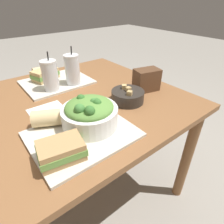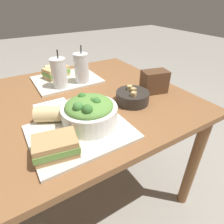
% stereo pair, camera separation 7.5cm
% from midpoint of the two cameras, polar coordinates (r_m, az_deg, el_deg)
% --- Properties ---
extents(ground_plane, '(12.00, 12.00, 0.00)m').
position_cam_midpoint_polar(ground_plane, '(1.46, -8.66, -22.12)').
color(ground_plane, gray).
extents(dining_table, '(1.25, 1.00, 0.71)m').
position_cam_midpoint_polar(dining_table, '(1.02, -11.50, -1.17)').
color(dining_table, brown).
rests_on(dining_table, ground_plane).
extents(tray_near, '(0.38, 0.31, 0.01)m').
position_cam_midpoint_polar(tray_near, '(0.74, -6.61, -6.18)').
color(tray_near, beige).
rests_on(tray_near, dining_table).
extents(tray_far, '(0.38, 0.31, 0.01)m').
position_cam_midpoint_polar(tray_far, '(1.22, -11.90, 9.60)').
color(tray_far, beige).
rests_on(tray_far, dining_table).
extents(salad_bowl, '(0.22, 0.22, 0.13)m').
position_cam_midpoint_polar(salad_bowl, '(0.74, -4.02, -0.01)').
color(salad_bowl, white).
rests_on(salad_bowl, tray_near).
extents(soup_bowl, '(0.16, 0.16, 0.08)m').
position_cam_midpoint_polar(soup_bowl, '(0.94, 8.54, 4.57)').
color(soup_bowl, '#2D2823').
rests_on(soup_bowl, dining_table).
extents(sandwich_near, '(0.16, 0.12, 0.06)m').
position_cam_midpoint_polar(sandwich_near, '(0.63, -13.52, -10.20)').
color(sandwich_near, tan).
rests_on(sandwich_near, tray_near).
extents(baguette_near, '(0.19, 0.14, 0.07)m').
position_cam_midpoint_polar(baguette_near, '(0.79, -13.75, -0.53)').
color(baguette_near, '#DBBC84').
rests_on(baguette_near, tray_near).
extents(sandwich_far, '(0.17, 0.14, 0.06)m').
position_cam_midpoint_polar(sandwich_far, '(1.25, -14.96, 11.67)').
color(sandwich_far, tan).
rests_on(sandwich_far, tray_far).
extents(baguette_far, '(0.14, 0.07, 0.07)m').
position_cam_midpoint_polar(baguette_far, '(1.30, -15.03, 12.56)').
color(baguette_far, '#DBBC84').
rests_on(baguette_far, tray_far).
extents(drink_cup_dark, '(0.09, 0.09, 0.21)m').
position_cam_midpoint_polar(drink_cup_dark, '(1.08, -13.83, 11.15)').
color(drink_cup_dark, silver).
rests_on(drink_cup_dark, tray_far).
extents(drink_cup_red, '(0.09, 0.09, 0.21)m').
position_cam_midpoint_polar(drink_cup_red, '(1.12, -7.34, 12.80)').
color(drink_cup_red, silver).
rests_on(drink_cup_red, tray_far).
extents(chip_bag, '(0.15, 0.12, 0.12)m').
position_cam_midpoint_polar(chip_bag, '(1.06, 14.79, 8.89)').
color(chip_bag, brown).
rests_on(chip_bag, dining_table).
extents(napkin_folded, '(0.16, 0.11, 0.00)m').
position_cam_midpoint_polar(napkin_folded, '(0.94, -15.77, 1.72)').
color(napkin_folded, white).
rests_on(napkin_folded, dining_table).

